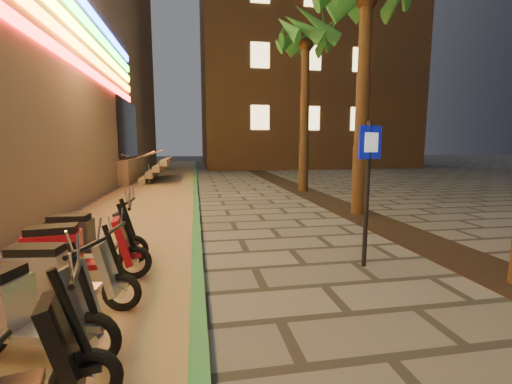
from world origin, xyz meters
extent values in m
cube|color=#8C7251|center=(-2.60, 10.00, 0.01)|extent=(3.40, 60.00, 0.01)
cube|color=#2A703D|center=(-0.90, 10.00, 0.05)|extent=(0.18, 60.00, 0.10)
cube|color=black|center=(3.60, 5.00, 0.01)|extent=(1.20, 40.00, 0.02)
cube|color=black|center=(-4.45, 18.00, 2.80)|extent=(0.08, 5.00, 3.00)
cube|color=gray|center=(-6.50, 18.00, 0.60)|extent=(5.00, 6.00, 1.20)
cube|color=#FF1414|center=(-4.45, 6.00, 4.50)|extent=(0.06, 26.00, 0.28)
cube|color=gray|center=(-3.50, 18.00, 0.15)|extent=(0.35, 5.00, 0.30)
cube|color=gray|center=(-3.15, 18.00, 0.45)|extent=(0.35, 5.00, 0.30)
cube|color=gray|center=(-2.80, 18.00, 0.75)|extent=(0.35, 5.00, 0.30)
cube|color=gray|center=(-2.45, 18.00, 1.05)|extent=(0.35, 5.00, 0.30)
cylinder|color=silver|center=(-3.90, 16.00, 1.25)|extent=(2.09, 0.06, 0.81)
cylinder|color=silver|center=(-3.90, 20.00, 1.25)|extent=(2.09, 0.06, 0.81)
cube|color=brown|center=(9.00, 32.00, 12.50)|extent=(18.00, 16.00, 25.00)
cube|color=#F6D887|center=(4.00, 23.97, 4.00)|extent=(1.40, 0.06, 1.80)
cube|color=#F6D887|center=(8.00, 23.97, 4.00)|extent=(1.40, 0.06, 1.80)
cube|color=#F6D887|center=(12.00, 23.97, 4.00)|extent=(1.40, 0.06, 1.80)
cube|color=#F6D887|center=(4.00, 23.97, 8.50)|extent=(1.40, 0.06, 1.80)
cube|color=#F6D887|center=(8.00, 23.97, 8.50)|extent=(1.40, 0.06, 1.80)
cube|color=#F6D887|center=(12.00, 23.97, 8.50)|extent=(1.40, 0.06, 1.80)
cylinder|color=#472D19|center=(3.60, 7.00, 2.85)|extent=(0.40, 0.40, 5.70)
cylinder|color=#472D19|center=(3.60, 12.00, 2.98)|extent=(0.40, 0.40, 5.95)
sphere|color=#472D19|center=(3.60, 12.00, 5.95)|extent=(0.56, 0.56, 0.56)
cone|color=#255B1C|center=(4.49, 12.00, 6.40)|extent=(0.60, 1.93, 1.52)
cone|color=#255B1C|center=(4.28, 12.57, 6.40)|extent=(1.70, 1.86, 1.52)
cone|color=#255B1C|center=(3.75, 12.87, 6.40)|extent=(2.00, 0.93, 1.52)
cone|color=#255B1C|center=(3.16, 12.77, 6.40)|extent=(1.97, 1.48, 1.52)
cone|color=#255B1C|center=(2.77, 12.30, 6.40)|extent=(1.22, 2.02, 1.52)
cone|color=#255B1C|center=(2.77, 11.70, 6.40)|extent=(1.22, 2.02, 1.52)
cone|color=#255B1C|center=(3.16, 11.23, 6.40)|extent=(1.97, 1.48, 1.52)
cone|color=#255B1C|center=(3.75, 11.13, 6.40)|extent=(2.00, 0.93, 1.52)
cone|color=#255B1C|center=(4.28, 11.43, 6.40)|extent=(1.70, 1.86, 1.52)
cylinder|color=black|center=(1.76, 3.12, 1.15)|extent=(0.07, 0.07, 2.31)
cube|color=#0B1292|center=(1.77, 3.10, 1.98)|extent=(0.48, 0.23, 0.51)
cube|color=white|center=(1.78, 3.08, 1.98)|extent=(0.28, 0.14, 0.30)
torus|color=black|center=(-1.70, 0.62, 0.25)|extent=(0.51, 0.20, 0.50)
cylinder|color=silver|center=(-1.70, 0.62, 0.25)|extent=(0.15, 0.12, 0.13)
cube|color=black|center=(-1.83, 0.59, 0.58)|extent=(0.33, 0.43, 0.68)
cylinder|color=black|center=(-1.77, 0.60, 0.77)|extent=(0.27, 0.12, 0.71)
cylinder|color=black|center=(-1.72, 0.61, 1.08)|extent=(0.16, 0.55, 0.04)
cube|color=black|center=(-1.70, 0.62, 0.37)|extent=(0.23, 0.18, 0.06)
torus|color=black|center=(-1.80, 1.20, 0.25)|extent=(0.51, 0.23, 0.50)
cylinder|color=silver|center=(-1.80, 1.20, 0.25)|extent=(0.16, 0.13, 0.13)
cube|color=#9D9CA3|center=(-2.33, 1.35, 0.29)|extent=(0.60, 0.46, 0.08)
cube|color=#9D9CA3|center=(-1.93, 1.24, 0.58)|extent=(0.35, 0.44, 0.68)
cylinder|color=black|center=(-1.87, 1.22, 0.77)|extent=(0.27, 0.14, 0.71)
cylinder|color=black|center=(-1.82, 1.20, 1.08)|extent=(0.20, 0.55, 0.04)
cube|color=#9D9CA3|center=(-1.80, 1.20, 0.37)|extent=(0.24, 0.19, 0.06)
torus|color=black|center=(-2.77, 2.33, 0.23)|extent=(0.47, 0.15, 0.47)
cylinder|color=silver|center=(-2.77, 2.33, 0.23)|extent=(0.14, 0.10, 0.13)
torus|color=black|center=(-1.78, 2.20, 0.23)|extent=(0.47, 0.15, 0.47)
cylinder|color=silver|center=(-1.78, 2.20, 0.23)|extent=(0.14, 0.10, 0.13)
cube|color=#BCBCC1|center=(-2.28, 2.27, 0.27)|extent=(0.53, 0.36, 0.07)
cube|color=#BCBCC1|center=(-2.70, 2.32, 0.49)|extent=(0.67, 0.42, 0.45)
cube|color=black|center=(-2.70, 2.32, 0.75)|extent=(0.59, 0.36, 0.11)
cube|color=#BCBCC1|center=(-1.90, 2.22, 0.54)|extent=(0.28, 0.39, 0.63)
cylinder|color=black|center=(-1.84, 2.21, 0.72)|extent=(0.25, 0.09, 0.66)
cylinder|color=black|center=(-1.79, 2.20, 1.00)|extent=(0.11, 0.52, 0.04)
cube|color=#BCBCC1|center=(-1.78, 2.20, 0.34)|extent=(0.21, 0.15, 0.05)
torus|color=black|center=(-2.88, 3.03, 0.25)|extent=(0.51, 0.17, 0.50)
cylinder|color=silver|center=(-2.88, 3.03, 0.25)|extent=(0.15, 0.12, 0.14)
torus|color=black|center=(-1.80, 3.19, 0.25)|extent=(0.51, 0.17, 0.50)
cylinder|color=silver|center=(-1.80, 3.19, 0.25)|extent=(0.15, 0.12, 0.14)
cube|color=maroon|center=(-2.35, 3.11, 0.29)|extent=(0.58, 0.41, 0.08)
cube|color=maroon|center=(-2.80, 3.04, 0.53)|extent=(0.73, 0.47, 0.49)
cube|color=black|center=(-2.80, 3.04, 0.82)|extent=(0.64, 0.40, 0.12)
cube|color=maroon|center=(-1.94, 3.17, 0.58)|extent=(0.31, 0.42, 0.68)
cylinder|color=black|center=(-1.87, 3.18, 0.78)|extent=(0.27, 0.11, 0.72)
cylinder|color=black|center=(-1.82, 3.19, 1.09)|extent=(0.13, 0.56, 0.04)
cube|color=maroon|center=(-1.80, 3.19, 0.37)|extent=(0.23, 0.17, 0.06)
torus|color=black|center=(-2.97, 3.96, 0.24)|extent=(0.49, 0.13, 0.49)
cylinder|color=silver|center=(-2.97, 3.96, 0.24)|extent=(0.14, 0.10, 0.13)
torus|color=black|center=(-1.92, 3.88, 0.24)|extent=(0.49, 0.13, 0.49)
cylinder|color=silver|center=(-1.92, 3.88, 0.24)|extent=(0.14, 0.10, 0.13)
cube|color=#242629|center=(-2.45, 3.92, 0.28)|extent=(0.54, 0.36, 0.07)
cube|color=#242629|center=(-2.89, 3.95, 0.52)|extent=(0.68, 0.41, 0.47)
cube|color=black|center=(-2.89, 3.95, 0.79)|extent=(0.60, 0.34, 0.11)
cube|color=#242629|center=(-2.05, 3.89, 0.56)|extent=(0.28, 0.39, 0.66)
cylinder|color=black|center=(-1.99, 3.88, 0.75)|extent=(0.26, 0.09, 0.69)
cylinder|color=black|center=(-1.94, 3.88, 1.05)|extent=(0.08, 0.54, 0.04)
cube|color=#242629|center=(-1.92, 3.88, 0.36)|extent=(0.22, 0.15, 0.06)
camera|label=1|loc=(-0.89, -1.82, 1.94)|focal=24.00mm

